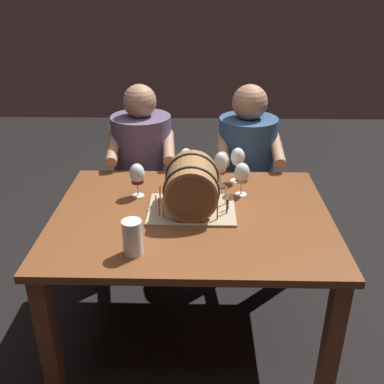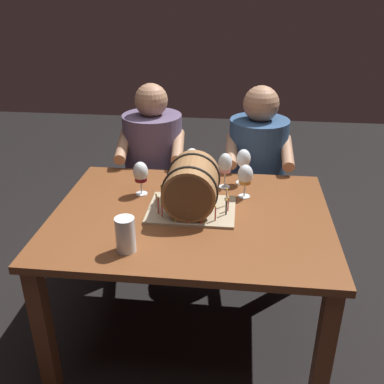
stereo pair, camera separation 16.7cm
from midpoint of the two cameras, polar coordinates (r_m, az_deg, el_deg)
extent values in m
plane|color=black|center=(2.56, 1.82, -17.20)|extent=(8.00, 8.00, 0.00)
cube|color=brown|center=(2.14, 2.09, -3.26)|extent=(1.33, 1.02, 0.03)
cube|color=brown|center=(2.12, -16.35, -16.81)|extent=(0.07, 0.07, 0.69)
cube|color=brown|center=(2.05, 18.94, -19.19)|extent=(0.07, 0.07, 0.69)
cube|color=brown|center=(2.80, -9.73, -4.51)|extent=(0.07, 0.07, 0.69)
cube|color=brown|center=(2.75, 15.46, -5.85)|extent=(0.07, 0.07, 0.69)
cube|color=tan|center=(2.16, 2.22, -2.29)|extent=(0.42, 0.32, 0.01)
cylinder|color=olive|center=(2.10, 2.28, 0.84)|extent=(0.25, 0.29, 0.25)
cylinder|color=brown|center=(1.97, 1.96, -0.98)|extent=(0.22, 0.00, 0.22)
cylinder|color=brown|center=(2.23, 2.57, 2.44)|extent=(0.22, 0.00, 0.22)
torus|color=black|center=(2.02, 2.11, -0.14)|extent=(0.26, 0.01, 0.26)
torus|color=black|center=(2.17, 2.44, 1.75)|extent=(0.26, 0.01, 0.26)
cylinder|color=#D64C47|center=(2.13, 6.90, -1.70)|extent=(0.01, 0.01, 0.06)
sphere|color=#F9C64C|center=(2.11, 6.95, -0.78)|extent=(0.01, 0.01, 0.01)
cylinder|color=silver|center=(2.17, 6.66, -0.80)|extent=(0.01, 0.01, 0.08)
sphere|color=#F9C64C|center=(2.15, 6.73, 0.32)|extent=(0.01, 0.01, 0.01)
cylinder|color=silver|center=(2.23, 5.36, -0.24)|extent=(0.01, 0.01, 0.06)
sphere|color=#F9C64C|center=(2.22, 5.40, 0.65)|extent=(0.01, 0.01, 0.01)
cylinder|color=#D64C47|center=(2.25, 3.83, 0.36)|extent=(0.01, 0.01, 0.08)
sphere|color=#F9C64C|center=(2.23, 3.86, 1.46)|extent=(0.01, 0.01, 0.01)
cylinder|color=silver|center=(2.26, 2.91, 0.34)|extent=(0.01, 0.01, 0.07)
sphere|color=#F9C64C|center=(2.25, 2.93, 1.29)|extent=(0.01, 0.01, 0.01)
cylinder|color=#D64C47|center=(2.26, 1.04, 0.44)|extent=(0.01, 0.01, 0.08)
sphere|color=#F9C64C|center=(2.24, 1.05, 1.49)|extent=(0.01, 0.01, 0.01)
cylinder|color=silver|center=(2.24, -0.77, 0.08)|extent=(0.01, 0.01, 0.08)
sphere|color=#F9C64C|center=(2.22, -0.77, 1.09)|extent=(0.01, 0.01, 0.01)
cylinder|color=#EAD666|center=(2.20, -1.78, -0.28)|extent=(0.01, 0.01, 0.08)
sphere|color=#F9C64C|center=(2.18, -1.80, 0.83)|extent=(0.01, 0.01, 0.01)
cylinder|color=silver|center=(2.15, -2.39, -1.21)|extent=(0.01, 0.01, 0.06)
sphere|color=#F9C64C|center=(2.14, -2.41, -0.32)|extent=(0.01, 0.01, 0.01)
cylinder|color=#D64C47|center=(2.09, -2.08, -1.87)|extent=(0.01, 0.01, 0.08)
sphere|color=#F9C64C|center=(2.07, -2.10, -0.74)|extent=(0.01, 0.01, 0.01)
cylinder|color=#D64C47|center=(2.07, -1.57, -2.44)|extent=(0.01, 0.01, 0.06)
sphere|color=#F9C64C|center=(2.05, -1.59, -1.53)|extent=(0.01, 0.01, 0.01)
cylinder|color=#EAD666|center=(2.02, 0.22, -3.07)|extent=(0.01, 0.01, 0.06)
sphere|color=#F9C64C|center=(2.01, 0.22, -2.13)|extent=(0.01, 0.01, 0.01)
cylinder|color=#D64C47|center=(2.01, 1.79, -3.30)|extent=(0.01, 0.01, 0.06)
sphere|color=#F9C64C|center=(1.99, 1.80, -2.37)|extent=(0.01, 0.01, 0.01)
cylinder|color=#D64C47|center=(2.02, 3.60, -3.27)|extent=(0.01, 0.01, 0.06)
sphere|color=#F9C64C|center=(2.00, 3.63, -2.34)|extent=(0.01, 0.01, 0.01)
cylinder|color=#D64C47|center=(2.04, 5.36, -2.88)|extent=(0.01, 0.01, 0.07)
sphere|color=#F9C64C|center=(2.02, 5.41, -1.91)|extent=(0.01, 0.01, 0.01)
cylinder|color=black|center=(2.10, 6.69, -2.09)|extent=(0.01, 0.01, 0.07)
sphere|color=#F9C64C|center=(2.08, 6.75, -1.09)|extent=(0.01, 0.01, 0.01)
cylinder|color=white|center=(2.48, 1.92, 1.59)|extent=(0.06, 0.06, 0.00)
cylinder|color=white|center=(2.46, 1.94, 2.36)|extent=(0.01, 0.01, 0.07)
ellipsoid|color=white|center=(2.43, 1.97, 4.33)|extent=(0.08, 0.08, 0.11)
cylinder|color=beige|center=(2.44, 1.96, 3.60)|extent=(0.07, 0.07, 0.04)
cylinder|color=white|center=(2.41, 6.17, 0.63)|extent=(0.06, 0.06, 0.00)
cylinder|color=white|center=(2.39, 6.22, 1.58)|extent=(0.01, 0.01, 0.08)
ellipsoid|color=white|center=(2.35, 6.33, 3.70)|extent=(0.07, 0.07, 0.11)
cylinder|color=pink|center=(2.36, 6.29, 2.92)|extent=(0.06, 0.06, 0.03)
cylinder|color=white|center=(2.33, -4.44, -0.23)|extent=(0.06, 0.06, 0.00)
cylinder|color=white|center=(2.31, -4.47, 0.57)|extent=(0.01, 0.01, 0.07)
ellipsoid|color=white|center=(2.27, -4.54, 2.56)|extent=(0.08, 0.08, 0.11)
cylinder|color=maroon|center=(2.29, -4.52, 1.88)|extent=(0.06, 0.06, 0.04)
cylinder|color=white|center=(2.32, 8.76, -0.59)|extent=(0.06, 0.06, 0.00)
cylinder|color=white|center=(2.30, 8.82, 0.23)|extent=(0.01, 0.01, 0.07)
ellipsoid|color=white|center=(2.26, 8.97, 2.20)|extent=(0.08, 0.08, 0.10)
cylinder|color=#C6842D|center=(2.28, 8.92, 1.57)|extent=(0.06, 0.06, 0.04)
cylinder|color=white|center=(2.47, 8.40, 1.18)|extent=(0.07, 0.07, 0.00)
cylinder|color=white|center=(2.45, 8.47, 2.15)|extent=(0.01, 0.01, 0.09)
ellipsoid|color=white|center=(2.41, 8.62, 4.23)|extent=(0.08, 0.08, 0.10)
cylinder|color=white|center=(1.83, -5.95, -5.52)|extent=(0.08, 0.08, 0.15)
cylinder|color=#C6842D|center=(1.84, -5.92, -6.11)|extent=(0.08, 0.08, 0.11)
cylinder|color=white|center=(1.81, -6.01, -4.50)|extent=(0.08, 0.08, 0.01)
cube|color=#372D40|center=(3.09, -3.09, -3.67)|extent=(0.34, 0.32, 0.45)
cylinder|color=#5B4C6B|center=(2.88, -3.32, 4.79)|extent=(0.40, 0.40, 0.53)
sphere|color=#A87A5B|center=(2.77, -3.52, 11.65)|extent=(0.20, 0.20, 0.20)
cylinder|color=#A87A5B|center=(2.70, -0.04, 5.86)|extent=(0.10, 0.31, 0.14)
cylinder|color=#A87A5B|center=(2.73, -7.12, 5.88)|extent=(0.10, 0.31, 0.14)
cube|color=#1B2D46|center=(3.06, 9.35, -4.32)|extent=(0.34, 0.32, 0.45)
cylinder|color=#2D4C75|center=(2.85, 10.05, 4.11)|extent=(0.37, 0.37, 0.52)
sphere|color=#A87A5B|center=(2.74, 10.64, 11.03)|extent=(0.22, 0.22, 0.22)
cylinder|color=#A87A5B|center=(2.70, 13.84, 4.93)|extent=(0.07, 0.31, 0.14)
cylinder|color=#A87A5B|center=(2.67, 6.89, 5.30)|extent=(0.07, 0.31, 0.14)
camera|label=1|loc=(0.08, -87.73, 1.11)|focal=41.56mm
camera|label=2|loc=(0.08, 92.27, -1.11)|focal=41.56mm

